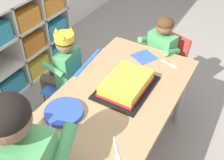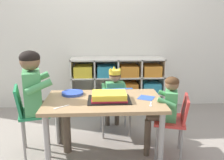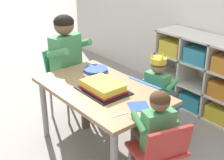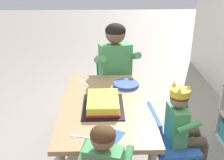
{
  "view_description": "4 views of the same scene",
  "coord_description": "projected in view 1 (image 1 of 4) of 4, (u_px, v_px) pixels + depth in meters",
  "views": [
    {
      "loc": [
        -1.07,
        -0.57,
        1.7
      ],
      "look_at": [
        -0.0,
        0.05,
        0.67
      ],
      "focal_mm": 42.75,
      "sensor_mm": 36.0,
      "label": 1
    },
    {
      "loc": [
        -0.04,
        -2.16,
        1.33
      ],
      "look_at": [
        0.08,
        0.07,
        0.77
      ],
      "focal_mm": 38.03,
      "sensor_mm": 36.0,
      "label": 2
    },
    {
      "loc": [
        1.83,
        -1.38,
        1.7
      ],
      "look_at": [
        0.1,
        0.04,
        0.69
      ],
      "focal_mm": 50.27,
      "sensor_mm": 36.0,
      "label": 3
    },
    {
      "loc": [
        1.84,
        -0.01,
        1.59
      ],
      "look_at": [
        -0.05,
        0.05,
        0.77
      ],
      "focal_mm": 44.19,
      "sensor_mm": 36.0,
      "label": 4
    }
  ],
  "objects": [
    {
      "name": "child_with_crown",
      "position": [
        63.0,
        65.0,
        2.0
      ],
      "size": [
        0.31,
        0.31,
        0.82
      ],
      "rotation": [
        0.0,
        0.0,
        3.23
      ],
      "color": "#4C9E5B",
      "rests_on": "ground"
    },
    {
      "name": "ground",
      "position": [
        118.0,
        150.0,
        2.02
      ],
      "size": [
        16.0,
        16.0,
        0.0
      ],
      "primitive_type": "plane",
      "color": "gray"
    },
    {
      "name": "birthday_cake_on_tray",
      "position": [
        126.0,
        84.0,
        1.64
      ],
      "size": [
        0.4,
        0.3,
        0.08
      ],
      "color": "black",
      "rests_on": "activity_table"
    },
    {
      "name": "storage_cubby_shelf",
      "position": [
        12.0,
        46.0,
        2.45
      ],
      "size": [
        1.36,
        0.36,
        0.8
      ],
      "color": "silver",
      "rests_on": "ground"
    },
    {
      "name": "adult_helper_seated",
      "position": [
        30.0,
        154.0,
        1.22
      ],
      "size": [
        0.47,
        0.46,
        1.06
      ],
      "rotation": [
        0.0,
        0.0,
        1.84
      ],
      "color": "#4C9E5B",
      "rests_on": "ground"
    },
    {
      "name": "fork_near_child_seat",
      "position": [
        170.0,
        64.0,
        1.85
      ],
      "size": [
        0.05,
        0.12,
        0.0
      ],
      "rotation": [
        0.0,
        0.0,
        1.31
      ],
      "color": "white",
      "rests_on": "activity_table"
    },
    {
      "name": "classroom_chair_blue",
      "position": [
        77.0,
        83.0,
        2.05
      ],
      "size": [
        0.4,
        0.37,
        0.61
      ],
      "rotation": [
        0.0,
        0.0,
        3.23
      ],
      "color": "blue",
      "rests_on": "ground"
    },
    {
      "name": "activity_table",
      "position": [
        119.0,
        101.0,
        1.69
      ],
      "size": [
        1.12,
        0.67,
        0.6
      ],
      "color": "#A37F56",
      "rests_on": "ground"
    },
    {
      "name": "guest_at_table_side",
      "position": [
        157.0,
        54.0,
        2.08
      ],
      "size": [
        0.33,
        0.33,
        0.82
      ],
      "rotation": [
        0.0,
        0.0,
        -1.85
      ],
      "color": "#4C9E5B",
      "rests_on": "ground"
    },
    {
      "name": "paper_plate_stack",
      "position": [
        64.0,
        112.0,
        1.49
      ],
      "size": [
        0.22,
        0.22,
        0.03
      ],
      "primitive_type": "cylinder",
      "color": "blue",
      "rests_on": "activity_table"
    },
    {
      "name": "paper_napkin_square",
      "position": [
        144.0,
        57.0,
        1.92
      ],
      "size": [
        0.2,
        0.2,
        0.0
      ],
      "primitive_type": "cube",
      "rotation": [
        0.0,
        0.0,
        -0.49
      ],
      "color": "#3356B7",
      "rests_on": "activity_table"
    },
    {
      "name": "fork_near_cake_tray",
      "position": [
        116.0,
        150.0,
        1.31
      ],
      "size": [
        0.12,
        0.1,
        0.0
      ],
      "rotation": [
        0.0,
        0.0,
        0.65
      ],
      "color": "white",
      "rests_on": "activity_table"
    },
    {
      "name": "classroom_chair_guest_side",
      "position": [
        163.0,
        62.0,
        2.22
      ],
      "size": [
        0.39,
        0.42,
        0.63
      ],
      "rotation": [
        0.0,
        0.0,
        -1.85
      ],
      "color": "red",
      "rests_on": "ground"
    }
  ]
}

